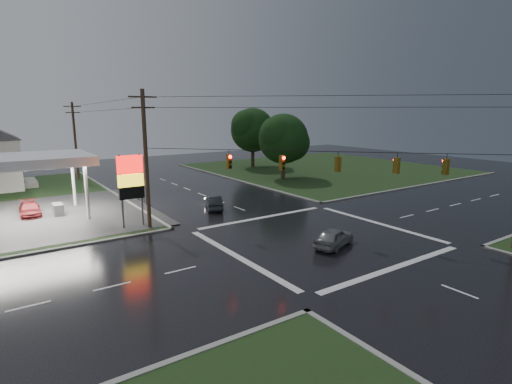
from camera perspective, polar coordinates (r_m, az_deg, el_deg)
ground at (r=30.51m, az=8.65°, el=-6.47°), size 120.00×120.00×0.00m
grass_ne at (r=66.45m, az=9.89°, el=3.33°), size 36.00×36.00×0.08m
pylon_sign at (r=33.43m, az=-17.47°, el=1.79°), size 2.00×0.35×6.00m
utility_pole_nw at (r=32.55m, az=-15.44°, el=4.70°), size 2.20×0.32×11.00m
utility_pole_n at (r=60.16m, az=-24.42°, el=6.83°), size 2.20×0.32×10.50m
traffic_signals at (r=29.17m, az=9.09°, el=5.72°), size 26.87×26.87×1.47m
tree_ne_near at (r=55.08m, az=4.05°, el=7.58°), size 7.99×6.80×8.98m
tree_ne_far at (r=66.50m, az=-0.36°, el=8.83°), size 8.46×7.20×9.80m
car_north at (r=38.75m, az=-6.07°, el=-1.50°), size 2.78×4.22×1.31m
car_crossing at (r=28.62m, az=11.07°, el=-6.38°), size 4.21×2.77×1.33m
car_pump at (r=41.54m, az=-29.59°, el=-2.15°), size 1.85×4.26×1.22m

